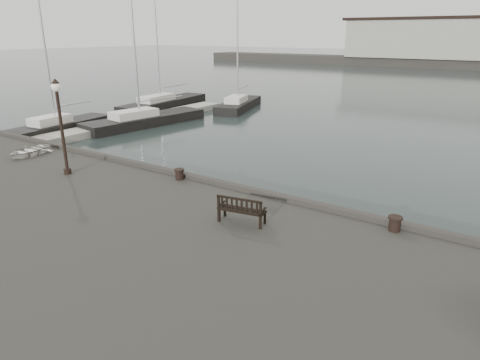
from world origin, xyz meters
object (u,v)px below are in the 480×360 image
object	(u,v)px
yacht_c	(146,122)
yacht_d	(239,107)
bollard_left	(179,174)
yacht_a	(61,129)
bench	(242,215)
bollard_right	(395,224)
dinghy	(29,151)
lamp_post	(60,114)
yacht_b	(164,105)

from	to	relation	value
yacht_c	yacht_d	xyz separation A→B (m)	(1.86, 10.98, -0.01)
bollard_left	yacht_a	distance (m)	19.41
bench	bollard_left	size ratio (longest dim) A/B	3.56
bollard_right	dinghy	distance (m)	17.17
lamp_post	dinghy	xyz separation A→B (m)	(-4.11, 0.76, -2.31)
dinghy	yacht_d	distance (m)	25.03
lamp_post	bollard_left	bearing A→B (deg)	25.38
bollard_left	lamp_post	world-z (taller)	lamp_post
bollard_right	yacht_c	distance (m)	26.35
lamp_post	yacht_d	bearing A→B (deg)	108.30
bench	yacht_d	xyz separation A→B (m)	(-17.26, 25.36, -1.60)
bollard_left	yacht_c	size ratio (longest dim) A/B	0.03
bench	yacht_a	distance (m)	24.30
bench	yacht_c	bearing A→B (deg)	132.54
yacht_a	yacht_b	distance (m)	13.09
bollard_right	lamp_post	world-z (taller)	lamp_post
bollard_left	yacht_b	size ratio (longest dim) A/B	0.03
bollard_right	yacht_b	distance (m)	34.53
bench	bollard_right	size ratio (longest dim) A/B	3.45
bench	lamp_post	distance (m)	9.15
bollard_left	dinghy	world-z (taller)	dinghy
bench	yacht_a	bearing A→B (deg)	148.03
dinghy	yacht_a	xyz separation A→B (m)	(-9.59, 8.12, -1.55)
bench	dinghy	xyz separation A→B (m)	(-12.98, 0.75, -0.05)
bollard_left	dinghy	size ratio (longest dim) A/B	0.20
bench	yacht_d	size ratio (longest dim) A/B	0.14
yacht_a	yacht_c	world-z (taller)	yacht_c
dinghy	yacht_c	bearing A→B (deg)	103.91
yacht_a	yacht_d	size ratio (longest dim) A/B	1.05
lamp_post	yacht_d	xyz separation A→B (m)	(-8.39, 25.37, -3.87)
lamp_post	yacht_c	distance (m)	18.08
bollard_right	yacht_d	size ratio (longest dim) A/B	0.04
dinghy	yacht_c	size ratio (longest dim) A/B	0.16
yacht_b	yacht_c	xyz separation A→B (m)	(5.00, -7.48, -0.00)
dinghy	yacht_c	distance (m)	15.03
dinghy	yacht_b	size ratio (longest dim) A/B	0.15
bollard_left	yacht_d	xyz separation A→B (m)	(-12.82, 23.27, -1.55)
yacht_c	yacht_a	bearing A→B (deg)	-114.04
bollard_right	yacht_a	bearing A→B (deg)	165.77
bollard_right	yacht_a	size ratio (longest dim) A/B	0.04
bollard_right	yacht_b	size ratio (longest dim) A/B	0.03
bench	yacht_d	world-z (taller)	yacht_d
bench	bollard_right	world-z (taller)	bench
bench	bollard_left	world-z (taller)	bench
dinghy	yacht_d	world-z (taller)	yacht_d
lamp_post	yacht_a	world-z (taller)	yacht_a
dinghy	yacht_a	distance (m)	12.66
bollard_left	dinghy	xyz separation A→B (m)	(-8.53, -1.34, 0.01)
bollard_left	yacht_b	xyz separation A→B (m)	(-19.68, 19.77, -1.53)
bollard_left	lamp_post	distance (m)	5.42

